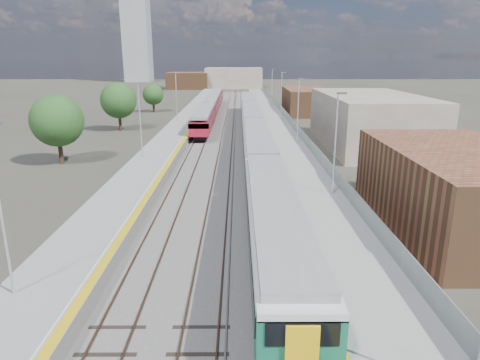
{
  "coord_description": "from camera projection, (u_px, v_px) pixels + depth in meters",
  "views": [
    {
      "loc": [
        -0.45,
        -8.49,
        10.9
      ],
      "look_at": [
        -0.32,
        21.57,
        2.2
      ],
      "focal_mm": 32.0,
      "sensor_mm": 36.0,
      "label": 1
    }
  ],
  "objects": [
    {
      "name": "buildings",
      "position": [
        185.0,
        57.0,
        141.26
      ],
      "size": [
        72.0,
        185.5,
        40.0
      ],
      "color": "brown",
      "rests_on": "ground"
    },
    {
      "name": "tracks",
      "position": [
        230.0,
        132.0,
        63.19
      ],
      "size": [
        8.96,
        160.0,
        0.17
      ],
      "color": "#4C3323",
      "rests_on": "ground"
    },
    {
      "name": "green_train",
      "position": [
        254.0,
        131.0,
        51.7
      ],
      "size": [
        2.88,
        80.24,
        3.17
      ],
      "color": "black",
      "rests_on": "ground"
    },
    {
      "name": "tree_c",
      "position": [
        153.0,
        94.0,
        86.01
      ],
      "size": [
        4.16,
        4.16,
        5.64
      ],
      "color": "#382619",
      "rests_on": "ground"
    },
    {
      "name": "ballast_bed",
      "position": [
        226.0,
        135.0,
        61.6
      ],
      "size": [
        10.5,
        155.0,
        0.06
      ],
      "primitive_type": "cube",
      "color": "#565451",
      "rests_on": "ground"
    },
    {
      "name": "tree_b",
      "position": [
        118.0,
        101.0,
        64.05
      ],
      "size": [
        5.32,
        5.32,
        7.22
      ],
      "color": "#382619",
      "rests_on": "ground"
    },
    {
      "name": "ground",
      "position": [
        241.0,
        138.0,
        59.22
      ],
      "size": [
        320.0,
        320.0,
        0.0
      ],
      "primitive_type": "plane",
      "color": "#47443A",
      "rests_on": "ground"
    },
    {
      "name": "tree_a",
      "position": [
        57.0,
        121.0,
        43.83
      ],
      "size": [
        5.36,
        5.36,
        7.26
      ],
      "color": "#382619",
      "rests_on": "ground"
    },
    {
      "name": "tree_d",
      "position": [
        392.0,
        105.0,
        67.11
      ],
      "size": [
        4.2,
        4.2,
        5.69
      ],
      "color": "#382619",
      "rests_on": "ground"
    },
    {
      "name": "red_train",
      "position": [
        211.0,
        106.0,
        80.26
      ],
      "size": [
        2.65,
        53.89,
        3.35
      ],
      "color": "black",
      "rests_on": "ground"
    },
    {
      "name": "platform_left",
      "position": [
        178.0,
        132.0,
        61.43
      ],
      "size": [
        4.3,
        155.0,
        8.52
      ],
      "color": "slate",
      "rests_on": "ground"
    },
    {
      "name": "platform_right",
      "position": [
        278.0,
        131.0,
        61.49
      ],
      "size": [
        4.7,
        155.0,
        8.52
      ],
      "color": "slate",
      "rests_on": "ground"
    }
  ]
}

